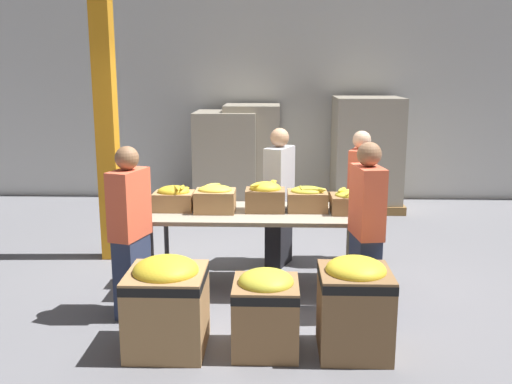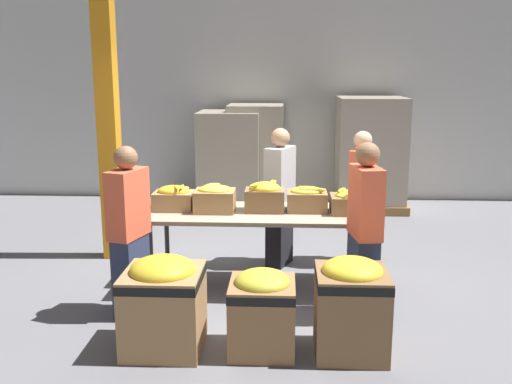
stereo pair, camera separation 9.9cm
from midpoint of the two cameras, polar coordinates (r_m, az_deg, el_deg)
ground_plane at (r=5.92m, az=0.24°, el=-9.45°), size 30.00×30.00×0.00m
wall_back at (r=9.71m, az=1.03°, el=11.12°), size 16.00×0.08×4.00m
sorting_table at (r=5.69m, az=0.25°, el=-2.50°), size 2.24×0.87×0.80m
banana_box_0 at (r=5.78m, az=-8.71°, el=-0.58°), size 0.39×0.30×0.26m
banana_box_1 at (r=5.67m, az=-4.61°, el=-0.64°), size 0.39×0.32×0.28m
banana_box_2 at (r=5.67m, az=0.43°, el=-0.43°), size 0.39×0.32×0.31m
banana_box_3 at (r=5.71m, az=4.66°, el=-0.63°), size 0.39×0.32×0.25m
banana_box_4 at (r=5.68m, az=8.98°, el=-0.94°), size 0.39×0.34×0.24m
volunteer_0 at (r=6.37m, az=1.88°, el=-0.61°), size 0.35×0.47×1.56m
volunteer_1 at (r=5.10m, az=10.39°, el=-3.95°), size 0.27×0.45×1.58m
volunteer_2 at (r=6.54m, az=9.88°, el=-0.62°), size 0.33×0.45×1.52m
volunteer_3 at (r=5.17m, az=-12.97°, el=-4.06°), size 0.32×0.46×1.54m
donation_bin_0 at (r=4.61m, az=-9.53°, el=-10.71°), size 0.61×0.61×0.76m
donation_bin_1 at (r=4.55m, az=0.35°, el=-11.56°), size 0.51×0.51×0.67m
donation_bin_2 at (r=4.56m, az=9.20°, el=-10.87°), size 0.55×0.55×0.78m
support_pillar at (r=6.69m, az=-15.32°, el=10.19°), size 0.22×0.22×4.00m
pallet_stack_0 at (r=9.25m, az=-0.70°, el=3.62°), size 0.95×0.95×1.63m
pallet_stack_1 at (r=9.20m, az=10.64°, el=3.77°), size 1.12×1.12×1.76m
pallet_stack_2 at (r=9.15m, az=-3.31°, el=3.19°), size 1.05×1.05×1.53m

